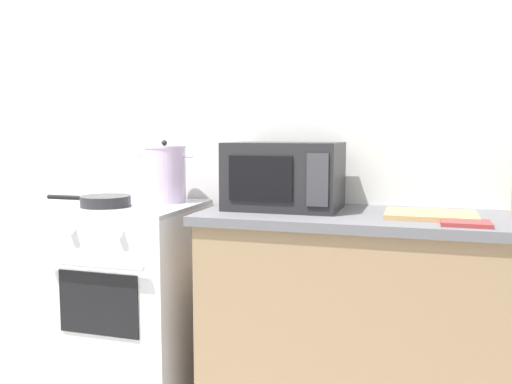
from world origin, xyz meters
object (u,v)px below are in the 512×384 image
frying_pan (104,201)px  microwave (285,176)px  stove (134,297)px  cutting_board (431,215)px  oven_mitt (466,223)px  stock_pot (165,174)px

frying_pan → microwave: microwave is taller
stove → cutting_board: cutting_board is taller
stove → microwave: (0.74, 0.08, 0.61)m
microwave → oven_mitt: (0.76, -0.24, -0.14)m
stock_pot → microwave: bearing=-4.9°
microwave → cutting_board: (0.63, -0.08, -0.14)m
frying_pan → microwave: size_ratio=0.87×
frying_pan → cutting_board: frying_pan is taller
stove → microwave: bearing=6.1°
oven_mitt → cutting_board: bearing=127.5°
stove → frying_pan: bearing=-129.9°
stock_pot → frying_pan: (-0.20, -0.23, -0.12)m
stove → frying_pan: size_ratio=2.13×
stove → cutting_board: 1.45m
microwave → cutting_board: size_ratio=1.39×
cutting_board → oven_mitt: (0.12, -0.16, -0.00)m
stock_pot → frying_pan: size_ratio=0.71×
stove → microwave: microwave is taller
microwave → oven_mitt: size_ratio=2.78×
stock_pot → microwave: (0.62, -0.05, 0.01)m
stock_pot → oven_mitt: stock_pot is taller
stove → microwave: 0.96m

